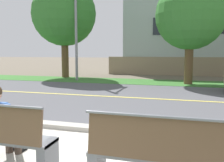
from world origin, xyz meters
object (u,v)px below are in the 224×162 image
bench_right (158,155)px  shade_tree_far_left (65,9)px  seated_person_blue (0,120)px  shade_tree_left (193,9)px  streetlamp (77,11)px

bench_right → shade_tree_far_left: 14.99m
bench_right → seated_person_blue: bearing=176.1°
seated_person_blue → shade_tree_left: size_ratio=0.20×
streetlamp → shade_tree_left: streetlamp is taller
shade_tree_far_left → shade_tree_left: shade_tree_far_left is taller
streetlamp → bench_right: bearing=-61.7°
bench_right → streetlamp: 13.13m
bench_right → streetlamp: streetlamp is taller
seated_person_blue → streetlamp: streetlamp is taller
bench_right → seated_person_blue: (-2.50, 0.17, 0.22)m
shade_tree_far_left → seated_person_blue: bearing=-68.2°
shade_tree_far_left → bench_right: bearing=-59.2°
shade_tree_far_left → shade_tree_left: (8.16, -1.46, -0.65)m
seated_person_blue → shade_tree_far_left: 13.71m
shade_tree_far_left → shade_tree_left: bearing=-10.2°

